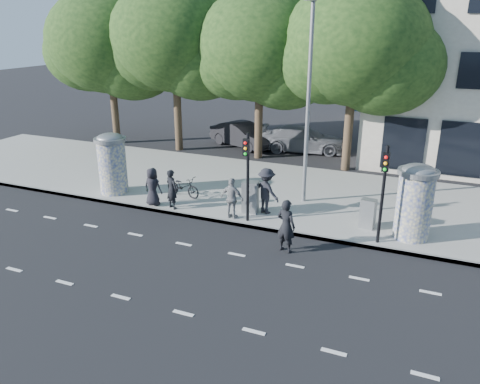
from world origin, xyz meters
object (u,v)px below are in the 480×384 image
at_px(cabinet_left, 250,197).
at_px(car_mid, 243,135).
at_px(traffic_pole_near, 247,169).
at_px(street_lamp, 309,89).
at_px(traffic_pole_far, 383,185).
at_px(cabinet_right, 368,214).
at_px(man_road, 286,226).
at_px(ped_a, 153,187).
at_px(ped_b, 172,189).
at_px(car_right, 303,139).
at_px(ped_d, 266,191).
at_px(ped_e, 232,198).
at_px(ad_column_right, 415,200).
at_px(ad_column_left, 112,162).
at_px(bicycle, 183,186).

height_order(cabinet_left, car_mid, car_mid).
xyz_separation_m(traffic_pole_near, street_lamp, (1.40, 2.84, 2.56)).
bearing_deg(traffic_pole_far, cabinet_right, 114.88).
height_order(street_lamp, man_road, street_lamp).
relative_size(traffic_pole_far, car_mid, 0.76).
relative_size(ped_a, ped_b, 0.97).
height_order(man_road, car_right, man_road).
xyz_separation_m(ped_a, ped_d, (4.55, 1.00, 0.12)).
bearing_deg(traffic_pole_near, car_mid, 113.18).
bearing_deg(street_lamp, ped_b, -149.19).
bearing_deg(cabinet_left, ped_e, -123.75).
distance_m(cabinet_right, car_mid, 13.18).
distance_m(ad_column_right, ped_e, 6.52).
distance_m(traffic_pole_near, car_right, 11.35).
xyz_separation_m(ad_column_right, car_mid, (-10.44, 9.94, -0.80)).
height_order(car_mid, car_right, car_mid).
bearing_deg(ped_a, man_road, 166.73).
height_order(traffic_pole_far, car_mid, traffic_pole_far).
height_order(cabinet_right, car_mid, car_mid).
height_order(man_road, cabinet_right, man_road).
height_order(ped_a, car_right, ped_a).
height_order(ad_column_right, street_lamp, street_lamp).
xyz_separation_m(traffic_pole_near, ped_d, (0.38, 1.06, -1.17)).
bearing_deg(cabinet_right, ped_a, -164.76).
relative_size(street_lamp, man_road, 4.34).
distance_m(traffic_pole_far, cabinet_right, 1.98).
relative_size(traffic_pole_near, ped_a, 2.15).
bearing_deg(street_lamp, ad_column_left, -165.06).
xyz_separation_m(traffic_pole_far, street_lamp, (-3.40, 2.84, 2.56)).
distance_m(ped_d, cabinet_right, 3.90).
height_order(ad_column_right, cabinet_left, ad_column_right).
distance_m(ad_column_right, ped_d, 5.44).
relative_size(ped_d, car_right, 0.36).
xyz_separation_m(street_lamp, cabinet_right, (2.87, -1.70, -4.09)).
relative_size(cabinet_left, car_right, 0.25).
relative_size(ped_a, cabinet_right, 1.44).
bearing_deg(man_road, car_right, -61.50).
distance_m(ped_a, man_road, 6.36).
relative_size(ad_column_left, ad_column_right, 1.00).
relative_size(ped_d, car_mid, 0.41).
height_order(traffic_pole_far, car_right, traffic_pole_far).
distance_m(street_lamp, car_mid, 10.82).
relative_size(ad_column_right, ped_b, 1.63).
height_order(traffic_pole_far, man_road, traffic_pole_far).
distance_m(ped_e, bicycle, 3.24).
relative_size(cabinet_left, cabinet_right, 1.16).
distance_m(bicycle, cabinet_left, 3.38).
xyz_separation_m(traffic_pole_near, car_mid, (-4.64, 10.85, -1.49)).
bearing_deg(ad_column_left, ped_d, 2.89).
bearing_deg(cabinet_right, ped_b, -163.89).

